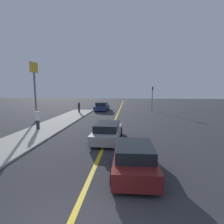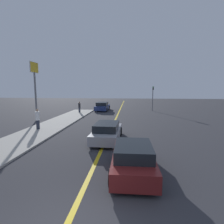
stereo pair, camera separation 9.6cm
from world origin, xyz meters
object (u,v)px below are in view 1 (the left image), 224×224
Objects in this scene: car_far_distant at (102,106)px; traffic_light at (152,96)px; car_near_right_lane at (134,159)px; roadside_sign at (34,78)px; pedestrian_far_standing at (38,119)px; car_ahead_center at (107,132)px; pedestrian_by_sign at (79,107)px.

traffic_light reaches higher than car_far_distant.
roadside_sign is at bearing 131.89° from car_near_right_lane.
roadside_sign is at bearing 119.87° from pedestrian_far_standing.
pedestrian_far_standing is 0.45× the size of traffic_light.
roadside_sign is at bearing -145.91° from traffic_light.
roadside_sign reaches higher than car_near_right_lane.
car_near_right_lane reaches higher than car_ahead_center.
car_far_distant is (-2.92, 16.49, 0.05)m from car_ahead_center.
traffic_light is (8.16, 0.17, 1.75)m from car_far_distant.
car_ahead_center is 1.12× the size of traffic_light.
car_far_distant is 2.61× the size of pedestrian_far_standing.
car_near_right_lane is 19.50m from pedestrian_by_sign.
pedestrian_far_standing is at bearing -92.80° from pedestrian_by_sign.
roadside_sign is at bearing -121.90° from car_far_distant.
roadside_sign is at bearing -117.06° from pedestrian_by_sign.
pedestrian_by_sign is (-5.87, 13.25, 0.29)m from car_ahead_center.
pedestrian_far_standing is at bearing -102.80° from car_far_distant.
car_ahead_center is (-1.74, 4.69, -0.03)m from car_near_right_lane.
pedestrian_by_sign is at bearing 87.20° from pedestrian_far_standing.
car_ahead_center is 14.50m from pedestrian_by_sign.
car_near_right_lane is at bearing -76.57° from car_far_distant.
car_near_right_lane is at bearing -67.02° from pedestrian_by_sign.
car_ahead_center is 2.76× the size of pedestrian_by_sign.
pedestrian_far_standing is (-8.15, 7.00, 0.37)m from car_near_right_lane.
pedestrian_far_standing is 0.27× the size of roadside_sign.
car_ahead_center is at bearing 109.38° from car_near_right_lane.
roadside_sign is (-6.17, -9.52, 4.09)m from car_far_distant.
roadside_sign is (-3.21, -6.29, 3.85)m from pedestrian_by_sign.
roadside_sign reaches higher than pedestrian_far_standing.
roadside_sign is at bearing 144.33° from car_ahead_center.
roadside_sign is (-10.82, 11.66, 4.12)m from car_near_right_lane.
car_ahead_center is 0.94× the size of car_far_distant.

